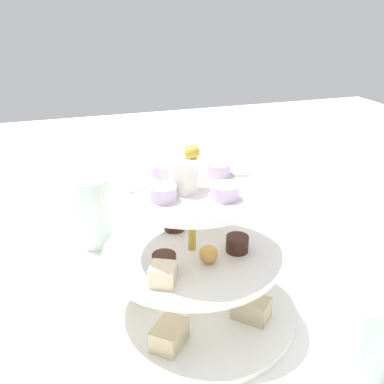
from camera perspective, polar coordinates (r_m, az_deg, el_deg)
name	(u,v)px	position (r m, az deg, el deg)	size (l,w,h in m)	color
ground_plane	(192,309)	(0.65, 0.00, -15.07)	(2.40, 2.40, 0.00)	white
tiered_serving_stand	(192,264)	(0.61, -0.05, -9.38)	(0.29, 0.29, 0.25)	white
water_glass_tall_right	(93,211)	(0.80, -12.83, -2.47)	(0.07, 0.07, 0.13)	silver
butter_knife_left	(288,227)	(0.88, 12.46, -4.45)	(0.17, 0.01, 0.00)	silver
water_glass_mid_back	(369,338)	(0.57, 22.12, -17.29)	(0.06, 0.06, 0.11)	silver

